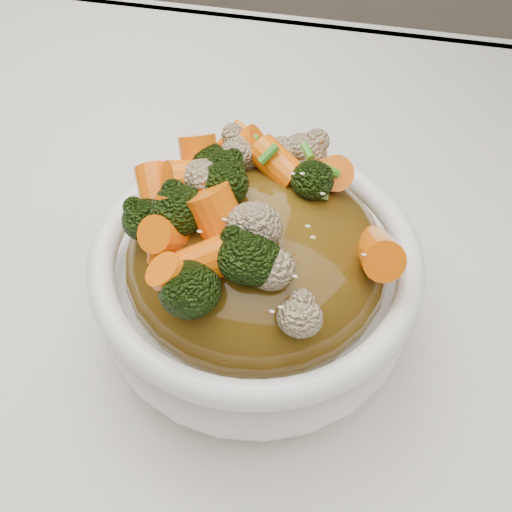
% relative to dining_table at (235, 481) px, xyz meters
% --- Properties ---
extents(dining_table, '(1.20, 0.80, 0.75)m').
position_rel_dining_table_xyz_m(dining_table, '(0.00, 0.00, 0.00)').
color(dining_table, brown).
rests_on(dining_table, floor).
extents(tablecloth, '(1.20, 0.80, 0.04)m').
position_rel_dining_table_xyz_m(tablecloth, '(0.00, 0.00, 0.35)').
color(tablecloth, white).
rests_on(tablecloth, dining_table).
extents(bowl, '(0.22, 0.22, 0.08)m').
position_rel_dining_table_xyz_m(bowl, '(0.03, -0.01, 0.42)').
color(bowl, white).
rests_on(bowl, tablecloth).
extents(sauce_base, '(0.17, 0.17, 0.09)m').
position_rel_dining_table_xyz_m(sauce_base, '(0.03, -0.01, 0.44)').
color(sauce_base, '#53390E').
rests_on(sauce_base, bowl).
extents(carrots, '(0.17, 0.17, 0.05)m').
position_rel_dining_table_xyz_m(carrots, '(0.03, -0.01, 0.50)').
color(carrots, orange).
rests_on(carrots, sauce_base).
extents(broccoli, '(0.17, 0.17, 0.04)m').
position_rel_dining_table_xyz_m(broccoli, '(0.03, -0.01, 0.50)').
color(broccoli, black).
rests_on(broccoli, sauce_base).
extents(cauliflower, '(0.17, 0.17, 0.03)m').
position_rel_dining_table_xyz_m(cauliflower, '(0.03, -0.01, 0.50)').
color(cauliflower, tan).
rests_on(cauliflower, sauce_base).
extents(scallions, '(0.13, 0.13, 0.02)m').
position_rel_dining_table_xyz_m(scallions, '(0.03, -0.01, 0.50)').
color(scallions, '#3A8A1F').
rests_on(scallions, sauce_base).
extents(sesame_seeds, '(0.16, 0.16, 0.01)m').
position_rel_dining_table_xyz_m(sesame_seeds, '(0.03, -0.01, 0.50)').
color(sesame_seeds, beige).
rests_on(sesame_seeds, sauce_base).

